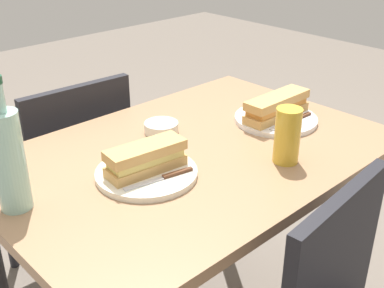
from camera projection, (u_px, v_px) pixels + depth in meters
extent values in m
cube|color=#997251|center=(192.00, 156.00, 1.33)|extent=(1.07, 0.72, 0.03)
cylinder|color=#262628|center=(226.00, 177.00, 1.98)|extent=(0.06, 0.06, 0.74)
cylinder|color=#262628|center=(363.00, 246.00, 1.59)|extent=(0.06, 0.06, 0.74)
cube|color=black|center=(332.00, 273.00, 1.06)|extent=(0.38, 0.06, 0.40)
cube|color=black|center=(63.00, 177.00, 1.85)|extent=(0.42, 0.42, 0.02)
cube|color=black|center=(81.00, 144.00, 1.63)|extent=(0.38, 0.05, 0.40)
cylinder|color=black|center=(87.00, 192.00, 2.17)|extent=(0.04, 0.04, 0.43)
cylinder|color=black|center=(7.00, 223.00, 1.96)|extent=(0.04, 0.04, 0.43)
cylinder|color=black|center=(133.00, 229.00, 1.93)|extent=(0.04, 0.04, 0.43)
cylinder|color=black|center=(47.00, 269.00, 1.72)|extent=(0.04, 0.04, 0.43)
cylinder|color=silver|center=(147.00, 173.00, 1.20)|extent=(0.25, 0.25, 0.01)
cube|color=tan|center=(146.00, 166.00, 1.19)|extent=(0.20, 0.09, 0.02)
cube|color=#DBC66B|center=(146.00, 158.00, 1.18)|extent=(0.19, 0.08, 0.02)
cube|color=tan|center=(145.00, 150.00, 1.17)|extent=(0.20, 0.09, 0.02)
cube|color=silver|center=(144.00, 184.00, 1.13)|extent=(0.10, 0.03, 0.00)
cube|color=#59331E|center=(178.00, 173.00, 1.17)|extent=(0.08, 0.03, 0.01)
cylinder|color=white|center=(276.00, 119.00, 1.49)|extent=(0.25, 0.25, 0.01)
cube|color=tan|center=(276.00, 113.00, 1.48)|extent=(0.23, 0.07, 0.02)
cube|color=#CC8438|center=(277.00, 106.00, 1.47)|extent=(0.21, 0.06, 0.02)
cube|color=tan|center=(277.00, 100.00, 1.46)|extent=(0.23, 0.07, 0.02)
cube|color=silver|center=(282.00, 125.00, 1.43)|extent=(0.10, 0.02, 0.00)
cube|color=#59331E|center=(302.00, 117.00, 1.48)|extent=(0.08, 0.01, 0.01)
cylinder|color=#99C6B7|center=(9.00, 162.00, 1.03)|extent=(0.07, 0.07, 0.22)
cylinder|color=gold|center=(287.00, 136.00, 1.24)|extent=(0.07, 0.07, 0.15)
cylinder|color=silver|center=(161.00, 127.00, 1.42)|extent=(0.10, 0.10, 0.03)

